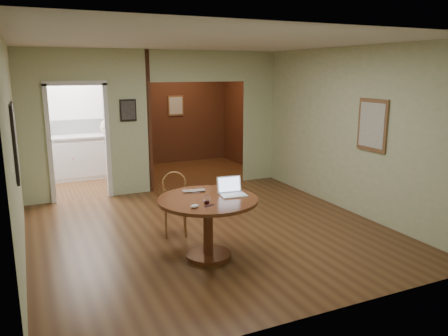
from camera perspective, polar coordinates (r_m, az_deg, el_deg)
name	(u,v)px	position (r m, az deg, el deg)	size (l,w,h in m)	color
floor	(211,231)	(6.50, -1.70, -8.27)	(5.00, 5.00, 0.00)	#472814
room_shell	(129,123)	(8.96, -12.36, 5.73)	(5.20, 7.50, 5.00)	silver
dining_table	(208,214)	(5.46, -2.10, -6.00)	(1.24, 1.24, 0.78)	brown
chair	(175,200)	(6.31, -6.45, -4.17)	(0.47, 0.47, 0.90)	olive
open_laptop	(231,190)	(5.54, 0.97, -2.87)	(0.34, 0.31, 0.22)	white
closed_laptop	(195,192)	(5.65, -3.84, -3.11)	(0.30, 0.19, 0.02)	silver
mouse	(195,206)	(5.03, -3.85, -5.00)	(0.10, 0.06, 0.04)	white
wine_glass	(207,200)	(5.17, -2.26, -4.16)	(0.09, 0.09, 0.10)	white
pen	(209,206)	(5.09, -1.94, -4.95)	(0.01, 0.01, 0.14)	#0C0F55
kitchen_cabinet	(79,157)	(10.02, -18.44, 1.36)	(2.06, 0.60, 0.94)	white
grocery_bag	(107,127)	(10.01, -15.00, 5.22)	(0.32, 0.27, 0.32)	tan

